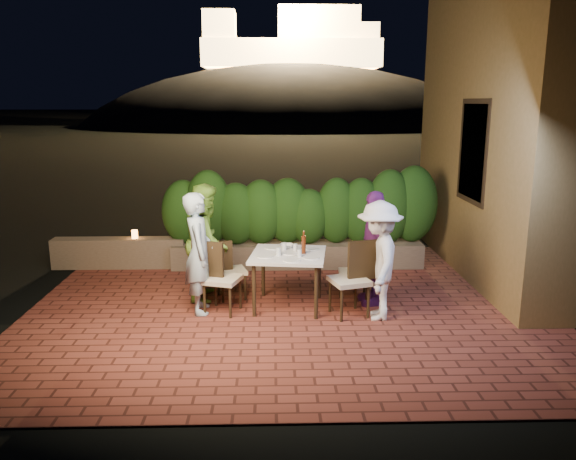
{
  "coord_description": "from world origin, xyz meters",
  "views": [
    {
      "loc": [
        -0.21,
        -6.87,
        2.73
      ],
      "look_at": [
        -0.01,
        0.45,
        1.05
      ],
      "focal_mm": 35.0,
      "sensor_mm": 36.0,
      "label": 1
    }
  ],
  "objects_px": {
    "dining_table": "(288,280)",
    "diner_white": "(379,261)",
    "chair_right_front": "(349,279)",
    "chair_right_back": "(354,272)",
    "chair_left_back": "(231,269)",
    "chair_left_front": "(222,278)",
    "bowl": "(287,246)",
    "diner_blue": "(199,253)",
    "diner_purple": "(374,248)",
    "beer_bottle": "(304,242)",
    "parapet_lamp": "(135,234)",
    "diner_green": "(207,241)"
  },
  "relations": [
    {
      "from": "bowl",
      "to": "chair_right_back",
      "type": "xyz_separation_m",
      "value": [
        0.92,
        -0.17,
        -0.33
      ]
    },
    {
      "from": "chair_right_back",
      "to": "diner_purple",
      "type": "xyz_separation_m",
      "value": [
        0.26,
        -0.02,
        0.35
      ]
    },
    {
      "from": "chair_right_front",
      "to": "diner_white",
      "type": "height_order",
      "value": "diner_white"
    },
    {
      "from": "diner_blue",
      "to": "diner_white",
      "type": "height_order",
      "value": "diner_blue"
    },
    {
      "from": "dining_table",
      "to": "chair_left_back",
      "type": "bearing_deg",
      "value": 154.35
    },
    {
      "from": "chair_left_front",
      "to": "diner_blue",
      "type": "distance_m",
      "value": 0.44
    },
    {
      "from": "chair_right_front",
      "to": "parapet_lamp",
      "type": "bearing_deg",
      "value": -51.8
    },
    {
      "from": "dining_table",
      "to": "beer_bottle",
      "type": "xyz_separation_m",
      "value": [
        0.21,
        0.01,
        0.53
      ]
    },
    {
      "from": "chair_right_back",
      "to": "bowl",
      "type": "bearing_deg",
      "value": -6.57
    },
    {
      "from": "chair_left_front",
      "to": "bowl",
      "type": "bearing_deg",
      "value": 47.59
    },
    {
      "from": "chair_right_front",
      "to": "diner_green",
      "type": "bearing_deg",
      "value": -38.91
    },
    {
      "from": "chair_left_back",
      "to": "diner_blue",
      "type": "relative_size",
      "value": 0.52
    },
    {
      "from": "dining_table",
      "to": "chair_right_back",
      "type": "distance_m",
      "value": 0.93
    },
    {
      "from": "diner_green",
      "to": "diner_white",
      "type": "xyz_separation_m",
      "value": [
        2.27,
        -0.86,
        -0.05
      ]
    },
    {
      "from": "diner_purple",
      "to": "parapet_lamp",
      "type": "height_order",
      "value": "diner_purple"
    },
    {
      "from": "bowl",
      "to": "diner_blue",
      "type": "bearing_deg",
      "value": -158.44
    },
    {
      "from": "beer_bottle",
      "to": "diner_purple",
      "type": "xyz_separation_m",
      "value": [
        0.97,
        0.13,
        -0.12
      ]
    },
    {
      "from": "beer_bottle",
      "to": "chair_right_back",
      "type": "xyz_separation_m",
      "value": [
        0.7,
        0.15,
        -0.46
      ]
    },
    {
      "from": "diner_white",
      "to": "parapet_lamp",
      "type": "xyz_separation_m",
      "value": [
        -3.65,
        2.37,
        -0.19
      ]
    },
    {
      "from": "chair_left_front",
      "to": "parapet_lamp",
      "type": "xyz_separation_m",
      "value": [
        -1.64,
        2.12,
        0.1
      ]
    },
    {
      "from": "bowl",
      "to": "diner_blue",
      "type": "distance_m",
      "value": 1.24
    },
    {
      "from": "diner_green",
      "to": "diner_purple",
      "type": "relative_size",
      "value": 1.04
    },
    {
      "from": "beer_bottle",
      "to": "chair_left_front",
      "type": "height_order",
      "value": "beer_bottle"
    },
    {
      "from": "chair_right_front",
      "to": "chair_right_back",
      "type": "bearing_deg",
      "value": -121.99
    },
    {
      "from": "chair_left_back",
      "to": "parapet_lamp",
      "type": "height_order",
      "value": "chair_left_back"
    },
    {
      "from": "chair_right_front",
      "to": "diner_green",
      "type": "height_order",
      "value": "diner_green"
    },
    {
      "from": "dining_table",
      "to": "diner_white",
      "type": "bearing_deg",
      "value": -20.44
    },
    {
      "from": "diner_white",
      "to": "diner_purple",
      "type": "distance_m",
      "value": 0.56
    },
    {
      "from": "chair_left_back",
      "to": "chair_left_front",
      "type": "bearing_deg",
      "value": -114.53
    },
    {
      "from": "chair_left_back",
      "to": "chair_right_front",
      "type": "relative_size",
      "value": 0.85
    },
    {
      "from": "chair_left_front",
      "to": "chair_right_back",
      "type": "relative_size",
      "value": 1.08
    },
    {
      "from": "diner_white",
      "to": "chair_right_back",
      "type": "bearing_deg",
      "value": -151.7
    },
    {
      "from": "chair_right_back",
      "to": "diner_white",
      "type": "relative_size",
      "value": 0.57
    },
    {
      "from": "chair_right_front",
      "to": "diner_purple",
      "type": "xyz_separation_m",
      "value": [
        0.39,
        0.46,
        0.29
      ]
    },
    {
      "from": "chair_left_front",
      "to": "chair_right_front",
      "type": "relative_size",
      "value": 0.96
    },
    {
      "from": "diner_blue",
      "to": "diner_green",
      "type": "height_order",
      "value": "diner_green"
    },
    {
      "from": "chair_left_front",
      "to": "chair_right_back",
      "type": "distance_m",
      "value": 1.81
    },
    {
      "from": "dining_table",
      "to": "chair_left_front",
      "type": "distance_m",
      "value": 0.89
    },
    {
      "from": "chair_left_back",
      "to": "diner_purple",
      "type": "height_order",
      "value": "diner_purple"
    },
    {
      "from": "dining_table",
      "to": "diner_blue",
      "type": "relative_size",
      "value": 0.61
    },
    {
      "from": "chair_left_back",
      "to": "parapet_lamp",
      "type": "distance_m",
      "value": 2.33
    },
    {
      "from": "chair_left_front",
      "to": "diner_green",
      "type": "xyz_separation_m",
      "value": [
        -0.26,
        0.6,
        0.34
      ]
    },
    {
      "from": "dining_table",
      "to": "chair_right_front",
      "type": "bearing_deg",
      "value": -22.57
    },
    {
      "from": "bowl",
      "to": "chair_left_front",
      "type": "distance_m",
      "value": 1.03
    },
    {
      "from": "chair_left_back",
      "to": "beer_bottle",
      "type": "bearing_deg",
      "value": -36.65
    },
    {
      "from": "chair_left_back",
      "to": "diner_purple",
      "type": "bearing_deg",
      "value": -23.26
    },
    {
      "from": "dining_table",
      "to": "chair_right_front",
      "type": "xyz_separation_m",
      "value": [
        0.78,
        -0.33,
        0.12
      ]
    },
    {
      "from": "chair_right_back",
      "to": "diner_purple",
      "type": "relative_size",
      "value": 0.56
    },
    {
      "from": "chair_right_back",
      "to": "chair_left_front",
      "type": "bearing_deg",
      "value": 13.91
    },
    {
      "from": "bowl",
      "to": "diner_blue",
      "type": "xyz_separation_m",
      "value": [
        -1.16,
        -0.46,
        0.03
      ]
    }
  ]
}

